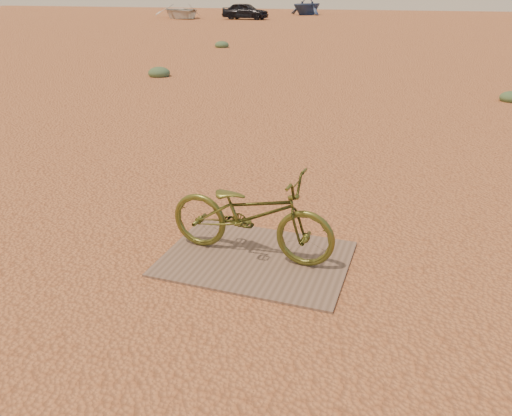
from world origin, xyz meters
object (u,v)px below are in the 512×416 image
(bicycle, at_px, (251,214))
(car, at_px, (245,11))
(boat_far_left, at_px, (307,4))
(boat_near_left, at_px, (181,11))
(plywood_board, at_px, (256,258))

(bicycle, xyz_separation_m, car, (-13.49, 36.50, 0.21))
(car, bearing_deg, boat_far_left, -15.56)
(car, relative_size, boat_near_left, 0.69)
(bicycle, height_order, boat_near_left, boat_near_left)
(boat_near_left, distance_m, boat_far_left, 12.53)
(bicycle, distance_m, boat_far_left, 46.77)
(plywood_board, relative_size, bicycle, 1.06)
(boat_near_left, bearing_deg, plywood_board, -100.09)
(plywood_board, distance_m, boat_near_left, 41.09)
(bicycle, distance_m, boat_near_left, 41.02)
(bicycle, relative_size, boat_far_left, 0.41)
(boat_far_left, bearing_deg, bicycle, -50.64)
(plywood_board, relative_size, car, 0.44)
(car, xyz_separation_m, boat_near_left, (-5.62, -0.20, -0.07))
(bicycle, bearing_deg, car, 22.54)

